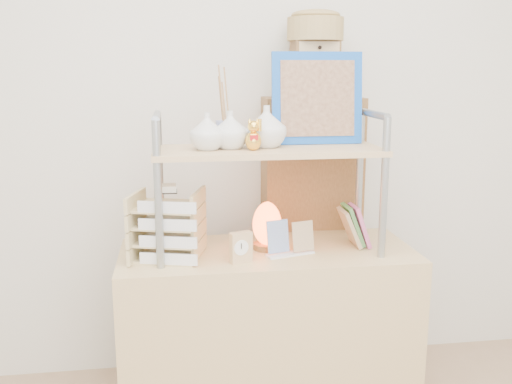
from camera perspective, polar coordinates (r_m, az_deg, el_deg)
desk at (r=2.49m, az=1.13°, el=-14.06°), size 1.20×0.50×0.75m
cabinet at (r=2.77m, az=5.41°, el=-4.69°), size 0.46×0.25×1.35m
hutch at (r=2.26m, az=0.97°, el=5.21°), size 0.90×0.34×0.80m
letter_tray at (r=2.25m, az=-8.80°, el=-3.70°), size 0.29×0.28×0.29m
salt_lamp at (r=2.34m, az=1.10°, el=-3.34°), size 0.13×0.12×0.20m
desk_clock at (r=2.19m, az=-1.54°, el=-5.56°), size 0.09×0.06×0.12m
postcard_stand at (r=2.29m, az=3.42°, el=-5.28°), size 0.20×0.11×0.14m
drawer_chest at (r=2.63m, az=5.88°, el=12.09°), size 0.20×0.16×0.25m
woven_basket at (r=2.64m, az=5.95°, el=15.89°), size 0.25×0.25×0.10m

